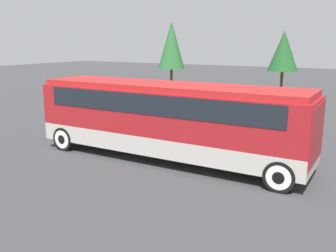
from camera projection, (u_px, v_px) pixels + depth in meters
name	position (u px, v px, depth m)	size (l,w,h in m)	color
ground_plane	(168.00, 159.00, 15.19)	(120.00, 120.00, 0.00)	#38383A
tour_bus	(170.00, 115.00, 14.73)	(11.16, 2.66, 3.06)	#B7B2A8
parked_car_near	(166.00, 115.00, 20.71)	(4.64, 1.94, 1.41)	#BCBCC1
parked_car_mid	(248.00, 121.00, 19.16)	(4.03, 1.87, 1.35)	maroon
tree_left	(283.00, 51.00, 35.55)	(2.85, 2.85, 5.75)	brown
tree_right	(171.00, 45.00, 39.70)	(2.86, 2.86, 6.84)	brown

